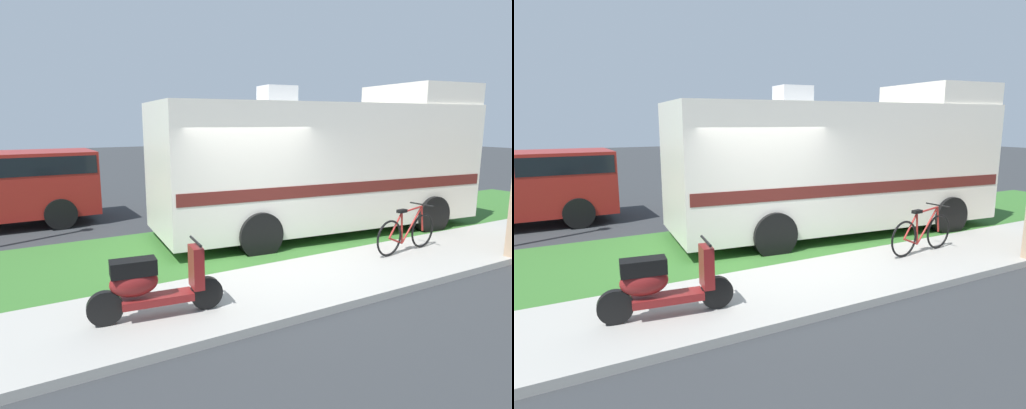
% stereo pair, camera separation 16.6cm
% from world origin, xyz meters
% --- Properties ---
extents(ground_plane, '(80.00, 80.00, 0.00)m').
position_xyz_m(ground_plane, '(0.00, 0.00, 0.00)').
color(ground_plane, '#2D3033').
extents(sidewalk, '(24.00, 2.00, 0.12)m').
position_xyz_m(sidewalk, '(0.00, -1.20, 0.06)').
color(sidewalk, '#9E9B93').
rests_on(sidewalk, ground).
extents(grass_strip, '(24.00, 3.40, 0.08)m').
position_xyz_m(grass_strip, '(0.00, 1.50, 0.04)').
color(grass_strip, '#336628').
rests_on(grass_strip, ground).
extents(motorhome_rv, '(7.77, 3.14, 3.48)m').
position_xyz_m(motorhome_rv, '(2.51, 1.46, 1.66)').
color(motorhome_rv, silver).
rests_on(motorhome_rv, ground).
extents(scooter, '(1.73, 0.53, 0.97)m').
position_xyz_m(scooter, '(-2.45, -1.32, 0.58)').
color(scooter, black).
rests_on(scooter, ground).
extents(bicycle, '(1.71, 0.52, 0.90)m').
position_xyz_m(bicycle, '(2.65, -0.91, 0.50)').
color(bicycle, black).
rests_on(bicycle, ground).
extents(pickup_truck_near, '(5.13, 2.13, 1.86)m').
position_xyz_m(pickup_truck_near, '(-3.92, 5.83, 0.99)').
color(pickup_truck_near, maroon).
rests_on(pickup_truck_near, ground).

